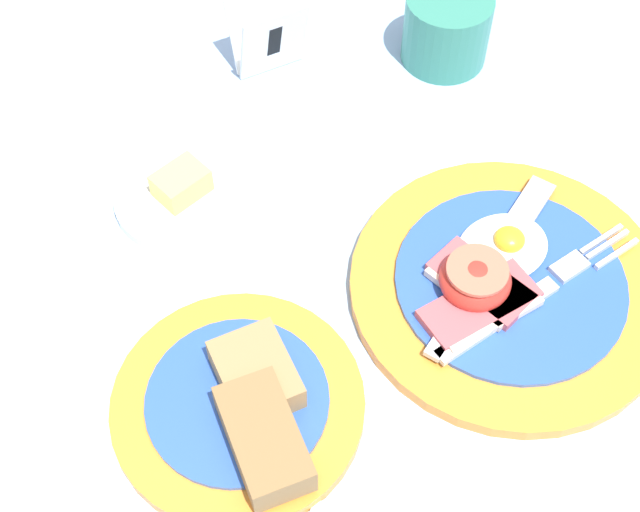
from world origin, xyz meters
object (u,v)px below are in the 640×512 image
breakfast_plate (504,285)px  butter_dish (183,194)px  bread_plate (244,405)px  sugar_cup (447,27)px  number_card (268,35)px

breakfast_plate → butter_dish: size_ratio=2.14×
bread_plate → sugar_cup: size_ratio=2.26×
bread_plate → butter_dish: bearing=74.7°
butter_dish → number_card: number_card is taller
sugar_cup → butter_dish: size_ratio=0.69×
bread_plate → butter_dish: size_ratio=1.56×
number_card → bread_plate: bearing=-117.8°
butter_dish → sugar_cup: bearing=4.8°
breakfast_plate → number_card: bearing=94.5°
butter_dish → number_card: (0.13, 0.09, 0.03)m
breakfast_plate → butter_dish: (-0.16, 0.20, -0.00)m
bread_plate → sugar_cup: sugar_cup is taller
sugar_cup → number_card: size_ratio=1.04×
sugar_cup → number_card: (-0.14, 0.07, 0.00)m
bread_plate → number_card: number_card is taller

